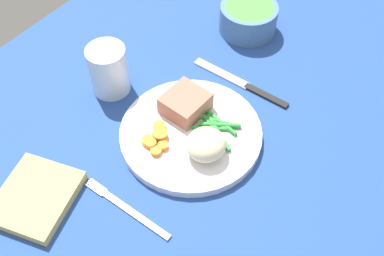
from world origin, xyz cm
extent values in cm
cube|color=#234793|center=(0.00, 0.00, 1.00)|extent=(120.00, 90.00, 2.00)
cylinder|color=white|center=(-0.56, -0.25, 2.80)|extent=(24.47, 24.47, 1.60)
cube|color=#A86B56|center=(2.74, 3.60, 5.33)|extent=(7.69, 7.28, 3.46)
ellipsoid|color=beige|center=(-2.76, -4.66, 5.83)|extent=(6.68, 6.53, 4.45)
cylinder|color=orange|center=(-6.96, 3.51, 4.10)|extent=(1.90, 1.90, 0.99)
cylinder|color=orange|center=(-6.09, 1.65, 4.03)|extent=(1.82, 1.82, 0.86)
cylinder|color=orange|center=(-7.60, 1.93, 4.00)|extent=(1.92, 1.92, 0.81)
cylinder|color=orange|center=(-6.74, 4.25, 4.02)|extent=(2.37, 2.37, 0.84)
cylinder|color=orange|center=(-6.82, 3.96, 4.07)|extent=(2.06, 2.06, 0.93)
cylinder|color=orange|center=(-4.67, 3.39, 4.22)|extent=(2.59, 2.59, 1.25)
cylinder|color=orange|center=(-3.28, 4.63, 4.08)|extent=(2.21, 2.21, 0.97)
cylinder|color=#2D8C38|center=(1.63, -2.42, 3.90)|extent=(4.34, 6.60, 0.60)
cylinder|color=#2D8C38|center=(3.07, -3.35, 4.05)|extent=(4.76, 6.75, 0.90)
cylinder|color=#2D8C38|center=(2.84, -0.74, 3.97)|extent=(3.24, 6.37, 0.74)
cylinder|color=#2D8C38|center=(1.72, -4.15, 3.99)|extent=(4.84, 7.61, 0.77)
cylinder|color=#2D8C38|center=(3.85, -3.16, 3.98)|extent=(2.21, 7.51, 0.76)
cylinder|color=#2D8C38|center=(3.68, -2.61, 3.98)|extent=(2.76, 7.45, 0.75)
cylinder|color=#2D8C38|center=(3.12, -1.94, 3.93)|extent=(0.68, 6.08, 0.66)
cube|color=silver|center=(-17.85, -2.25, 2.20)|extent=(1.00, 13.00, 0.40)
cube|color=silver|center=(-18.45, 6.05, 2.20)|extent=(0.24, 3.60, 0.40)
cube|color=silver|center=(-18.05, 6.05, 2.20)|extent=(0.24, 3.60, 0.40)
cube|color=silver|center=(-17.65, 6.05, 2.20)|extent=(0.24, 3.60, 0.40)
cube|color=silver|center=(-17.25, 6.05, 2.20)|extent=(0.24, 3.60, 0.40)
cube|color=black|center=(15.26, -5.75, 2.20)|extent=(1.30, 9.00, 0.64)
cube|color=silver|center=(15.26, 4.25, 2.20)|extent=(1.70, 12.00, 0.40)
cylinder|color=silver|center=(-0.37, 18.92, 6.75)|extent=(7.12, 7.12, 9.49)
cylinder|color=silver|center=(-0.37, 18.92, 4.27)|extent=(6.55, 6.55, 4.54)
cylinder|color=#4C7299|center=(29.53, 7.35, 4.93)|extent=(11.87, 11.87, 5.85)
cylinder|color=#4C8C42|center=(29.53, 7.35, 6.24)|extent=(10.09, 10.09, 3.22)
cube|color=#DBBC6B|center=(-24.91, 12.08, 2.87)|extent=(15.38, 14.24, 1.74)
camera|label=1|loc=(-40.11, -29.20, 66.35)|focal=43.63mm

